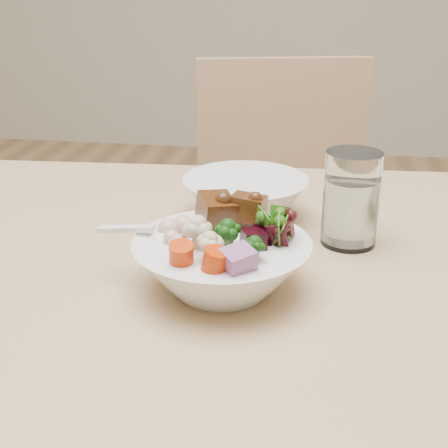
% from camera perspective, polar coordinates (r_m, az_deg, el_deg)
% --- Properties ---
extents(dining_table, '(1.61, 0.98, 0.73)m').
position_cam_1_polar(dining_table, '(0.73, 13.23, -11.16)').
color(dining_table, tan).
rests_on(dining_table, ground).
extents(chair_far, '(0.48, 0.48, 0.86)m').
position_cam_1_polar(chair_far, '(1.43, 5.75, -0.91)').
color(chair_far, tan).
rests_on(chair_far, ground).
extents(food_bowl, '(0.19, 0.19, 0.10)m').
position_cam_1_polar(food_bowl, '(0.67, -0.08, -3.45)').
color(food_bowl, white).
rests_on(food_bowl, dining_table).
extents(soup_spoon, '(0.10, 0.04, 0.02)m').
position_cam_1_polar(soup_spoon, '(0.68, -6.40, -1.09)').
color(soup_spoon, white).
rests_on(soup_spoon, food_bowl).
extents(water_glass, '(0.07, 0.07, 0.12)m').
position_cam_1_polar(water_glass, '(0.79, 11.51, 1.94)').
color(water_glass, white).
rests_on(water_glass, dining_table).
extents(side_bowl, '(0.17, 0.17, 0.06)m').
position_cam_1_polar(side_bowl, '(0.86, 1.94, 2.35)').
color(side_bowl, white).
rests_on(side_bowl, dining_table).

